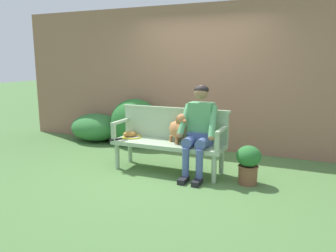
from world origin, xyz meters
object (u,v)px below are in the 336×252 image
(garden_bench, at_px, (168,146))
(dog_on_bench, at_px, (178,128))
(tennis_racket, at_px, (131,137))
(person_seated, at_px, (199,127))
(baseball_glove, at_px, (130,134))
(potted_plant, at_px, (248,163))

(garden_bench, bearing_deg, dog_on_bench, 8.59)
(garden_bench, relative_size, tennis_racket, 3.01)
(dog_on_bench, xyz_separation_m, tennis_racket, (-0.82, 0.02, -0.22))
(person_seated, xyz_separation_m, baseball_glove, (-1.21, 0.11, -0.23))
(tennis_racket, xyz_separation_m, potted_plant, (1.88, -0.09, -0.16))
(dog_on_bench, bearing_deg, person_seated, -6.78)
(garden_bench, distance_m, person_seated, 0.59)
(dog_on_bench, distance_m, baseball_glove, 0.90)
(baseball_glove, height_order, potted_plant, baseball_glove)
(baseball_glove, bearing_deg, garden_bench, -41.23)
(potted_plant, bearing_deg, tennis_racket, 177.13)
(person_seated, distance_m, tennis_racket, 1.19)
(person_seated, distance_m, potted_plant, 0.84)
(dog_on_bench, bearing_deg, garden_bench, -171.41)
(tennis_racket, bearing_deg, potted_plant, -2.87)
(baseball_glove, xyz_separation_m, potted_plant, (1.93, -0.14, -0.20))
(dog_on_bench, bearing_deg, baseball_glove, 175.35)
(dog_on_bench, relative_size, baseball_glove, 2.08)
(baseball_glove, relative_size, potted_plant, 0.41)
(person_seated, xyz_separation_m, dog_on_bench, (-0.33, 0.04, -0.04))
(person_seated, bearing_deg, dog_on_bench, 173.22)
(garden_bench, bearing_deg, potted_plant, -2.34)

